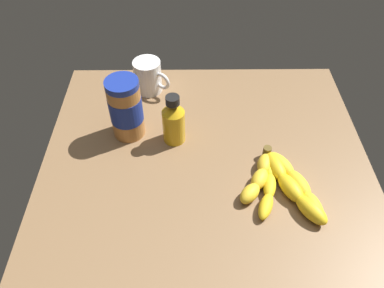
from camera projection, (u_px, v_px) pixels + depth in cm
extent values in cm
cube|color=brown|center=(206.00, 160.00, 92.59)|extent=(79.67, 71.06, 3.34)
ellipsoid|color=yellow|center=(265.00, 164.00, 87.26)|extent=(4.94, 6.71, 3.42)
ellipsoid|color=yellow|center=(260.00, 179.00, 84.25)|extent=(5.84, 6.90, 3.42)
ellipsoid|color=yellow|center=(250.00, 193.00, 81.55)|extent=(6.48, 6.79, 3.42)
ellipsoid|color=yellow|center=(269.00, 167.00, 87.10)|extent=(2.99, 7.14, 2.81)
ellipsoid|color=yellow|center=(270.00, 186.00, 83.30)|extent=(4.20, 7.49, 2.81)
ellipsoid|color=yellow|center=(266.00, 206.00, 79.63)|extent=(5.27, 7.60, 2.81)
ellipsoid|color=yellow|center=(276.00, 166.00, 86.54)|extent=(5.95, 9.03, 3.78)
ellipsoid|color=yellow|center=(291.00, 188.00, 82.35)|extent=(6.96, 9.13, 3.78)
ellipsoid|color=yellow|center=(311.00, 210.00, 78.46)|extent=(7.80, 9.00, 3.78)
ellipsoid|color=yellow|center=(281.00, 164.00, 87.01)|extent=(7.60, 8.88, 3.71)
ellipsoid|color=yellow|center=(298.00, 184.00, 83.11)|extent=(6.52, 8.99, 3.71)
ellipsoid|color=yellow|center=(313.00, 208.00, 78.87)|extent=(5.19, 8.74, 3.71)
cylinder|color=brown|center=(267.00, 152.00, 89.75)|extent=(2.00, 2.00, 3.00)
cylinder|color=#B27238|center=(126.00, 111.00, 91.40)|extent=(8.09, 8.09, 14.95)
cylinder|color=navy|center=(126.00, 109.00, 90.86)|extent=(8.25, 8.25, 6.73)
cylinder|color=navy|center=(121.00, 84.00, 85.33)|extent=(8.07, 8.07, 1.61)
cylinder|color=gold|center=(174.00, 126.00, 91.87)|extent=(5.62, 5.62, 9.22)
cone|color=gold|center=(173.00, 108.00, 87.51)|extent=(5.62, 5.62, 2.65)
cylinder|color=black|center=(173.00, 100.00, 85.79)|extent=(3.34, 3.34, 2.04)
cylinder|color=silver|center=(148.00, 76.00, 105.30)|extent=(7.79, 7.79, 9.61)
torus|color=silver|center=(162.00, 81.00, 103.02)|extent=(4.88, 3.77, 5.23)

